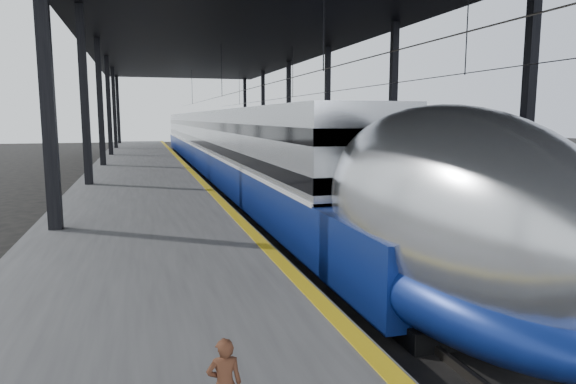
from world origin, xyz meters
name	(u,v)px	position (x,y,z in m)	size (l,w,h in m)	color
ground	(313,305)	(0.00, 0.00, 0.00)	(160.00, 160.00, 0.00)	black
platform	(141,181)	(-3.50, 20.00, 0.50)	(6.00, 80.00, 1.00)	#4C4C4F
yellow_strip	(191,170)	(-0.70, 20.00, 1.00)	(0.30, 80.00, 0.01)	gold
rails	(277,183)	(4.50, 20.00, 0.08)	(6.52, 80.00, 0.16)	slate
canopy	(233,28)	(1.90, 20.00, 9.12)	(18.00, 75.00, 9.47)	black
tgv_train	(221,146)	(2.00, 25.97, 2.08)	(3.10, 65.20, 4.45)	silver
second_train	(270,144)	(7.00, 31.49, 1.89)	(2.72, 56.05, 3.74)	navy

